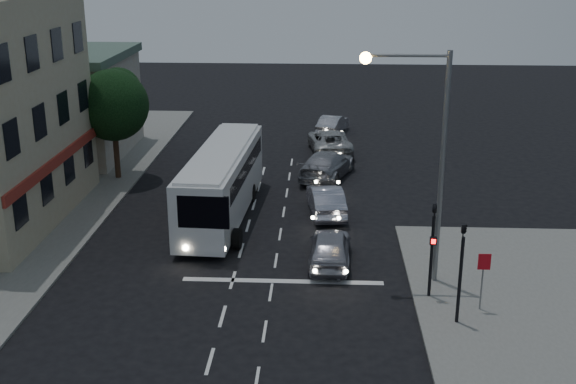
# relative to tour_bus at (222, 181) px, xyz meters

# --- Properties ---
(ground) EXTENTS (120.00, 120.00, 0.00)m
(ground) POSITION_rel_tour_bus_xyz_m (1.35, -9.14, -1.87)
(ground) COLOR black
(road_markings) EXTENTS (8.00, 30.55, 0.01)m
(road_markings) POSITION_rel_tour_bus_xyz_m (2.64, -5.84, -1.86)
(road_markings) COLOR silver
(road_markings) RESTS_ON ground
(tour_bus) EXTENTS (2.97, 11.36, 3.46)m
(tour_bus) POSITION_rel_tour_bus_xyz_m (0.00, 0.00, 0.00)
(tour_bus) COLOR silver
(tour_bus) RESTS_ON ground
(car_suv) EXTENTS (1.90, 4.34, 1.46)m
(car_suv) POSITION_rel_tour_bus_xyz_m (5.24, -5.34, -1.14)
(car_suv) COLOR #9C9CA8
(car_suv) RESTS_ON ground
(car_sedan_a) EXTENTS (2.11, 4.55, 1.45)m
(car_sedan_a) POSITION_rel_tour_bus_xyz_m (5.06, 0.67, -1.15)
(car_sedan_a) COLOR #AEACBC
(car_sedan_a) RESTS_ON ground
(car_sedan_b) EXTENTS (3.72, 5.78, 1.56)m
(car_sedan_b) POSITION_rel_tour_bus_xyz_m (5.13, 6.72, -1.09)
(car_sedan_b) COLOR #929299
(car_sedan_b) RESTS_ON ground
(car_sedan_c) EXTENTS (3.12, 5.63, 1.49)m
(car_sedan_c) POSITION_rel_tour_bus_xyz_m (5.31, 12.23, -1.12)
(car_sedan_c) COLOR #A8A8A8
(car_sedan_c) RESTS_ON ground
(car_extra) EXTENTS (2.46, 4.32, 1.35)m
(car_extra) POSITION_rel_tour_bus_xyz_m (5.54, 17.30, -1.19)
(car_extra) COLOR #9D9DA5
(car_extra) RESTS_ON ground
(traffic_signal_main) EXTENTS (0.25, 0.35, 4.10)m
(traffic_signal_main) POSITION_rel_tour_bus_xyz_m (8.95, -8.37, 0.55)
(traffic_signal_main) COLOR black
(traffic_signal_main) RESTS_ON sidewalk_near
(traffic_signal_side) EXTENTS (0.18, 0.15, 4.10)m
(traffic_signal_side) POSITION_rel_tour_bus_xyz_m (9.65, -10.34, 0.55)
(traffic_signal_side) COLOR black
(traffic_signal_side) RESTS_ON sidewalk_near
(regulatory_sign) EXTENTS (0.45, 0.12, 2.20)m
(regulatory_sign) POSITION_rel_tour_bus_xyz_m (10.65, -9.38, -0.27)
(regulatory_sign) COLOR slate
(regulatory_sign) RESTS_ON sidewalk_near
(streetlight) EXTENTS (3.32, 0.44, 9.00)m
(streetlight) POSITION_rel_tour_bus_xyz_m (8.70, -6.94, 3.86)
(streetlight) COLOR slate
(streetlight) RESTS_ON sidewalk_near
(low_building_north) EXTENTS (9.40, 9.40, 6.50)m
(low_building_north) POSITION_rel_tour_bus_xyz_m (-12.15, 10.86, 1.52)
(low_building_north) COLOR gray
(low_building_north) RESTS_ON sidewalk_far
(street_tree) EXTENTS (4.00, 4.00, 6.20)m
(street_tree) POSITION_rel_tour_bus_xyz_m (-6.85, 5.88, 2.63)
(street_tree) COLOR black
(street_tree) RESTS_ON sidewalk_far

